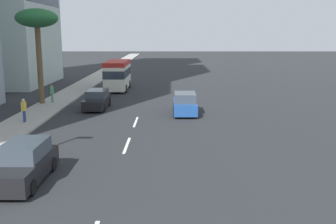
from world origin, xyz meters
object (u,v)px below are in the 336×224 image
Objects in this scene: pedestrian_by_tree at (24,109)px; minibus_lead at (118,74)px; car_fourth at (185,104)px; palm_tree at (37,21)px; car_second at (24,164)px; car_third at (97,100)px; pedestrian_near_lamp at (52,93)px.

minibus_lead is at bearing 1.99° from pedestrian_by_tree.
minibus_lead is 14.98m from car_fourth.
pedestrian_by_tree is at bearing -171.19° from palm_tree.
car_second is 16.20m from car_fourth.
car_third is 0.55× the size of palm_tree.
pedestrian_near_lamp is at bearing -166.99° from car_second.
pedestrian_near_lamp is at bearing -28.34° from minibus_lead.
car_third is at bearing -18.38° from pedestrian_by_tree.
car_fourth is 14.60m from palm_tree.
minibus_lead is at bearing 27.88° from car_fourth.
car_fourth is at bearing 73.21° from car_third.
pedestrian_by_tree is at bearing -34.93° from car_third.
car_third is 1.02× the size of car_fourth.
car_second is at bearing -164.40° from palm_tree.
car_second is 11.53m from pedestrian_by_tree.
car_second is 1.03× the size of car_fourth.
pedestrian_by_tree is at bearing -125.01° from pedestrian_near_lamp.
car_third is 2.89× the size of pedestrian_near_lamp.
minibus_lead is at bearing 178.33° from car_third.
car_third is at bearing -64.10° from pedestrian_near_lamp.
car_fourth is at bearing -55.94° from pedestrian_by_tree.
car_third is 2.73× the size of pedestrian_by_tree.
car_third is at bearing 73.21° from car_fourth.
car_second is (-27.63, 0.41, -0.96)m from minibus_lead.
pedestrian_near_lamp is 6.31m from palm_tree.
palm_tree is at bearing 25.36° from pedestrian_by_tree.
pedestrian_near_lamp is (-8.82, 4.76, -0.76)m from minibus_lead.
minibus_lead is 1.48× the size of car_third.
pedestrian_by_tree reaches higher than car_second.
car_second is 19.30m from pedestrian_near_lamp.
minibus_lead is 1.52× the size of car_fourth.
car_fourth is 11.91m from pedestrian_by_tree.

